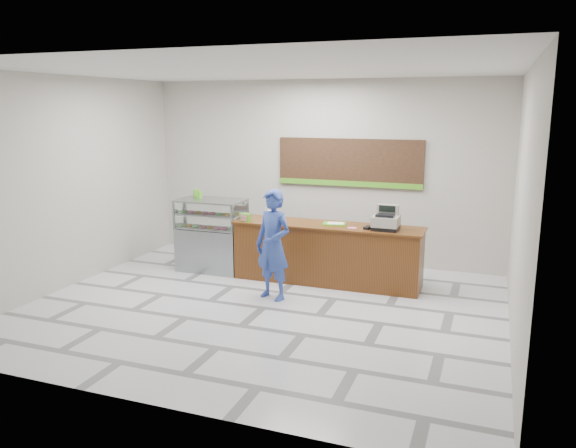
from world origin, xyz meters
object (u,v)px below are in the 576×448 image
(display_case, at_px, (212,234))
(serving_tray, at_px, (334,224))
(cash_register, at_px, (386,221))
(customer, at_px, (273,245))
(sales_counter, at_px, (327,253))

(display_case, height_order, serving_tray, display_case)
(display_case, distance_m, cash_register, 3.26)
(customer, bearing_deg, display_case, 164.67)
(cash_register, bearing_deg, sales_counter, 176.78)
(cash_register, bearing_deg, customer, -147.13)
(display_case, distance_m, serving_tray, 2.36)
(sales_counter, xyz_separation_m, serving_tray, (0.11, 0.04, 0.52))
(cash_register, bearing_deg, serving_tray, 173.74)
(sales_counter, xyz_separation_m, display_case, (-2.22, -0.00, 0.16))
(serving_tray, height_order, customer, customer)
(sales_counter, bearing_deg, customer, -117.85)
(serving_tray, bearing_deg, sales_counter, -169.72)
(sales_counter, xyz_separation_m, cash_register, (1.01, -0.06, 0.66))
(display_case, xyz_separation_m, customer, (1.65, -1.07, 0.20))
(serving_tray, bearing_deg, cash_register, -16.56)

